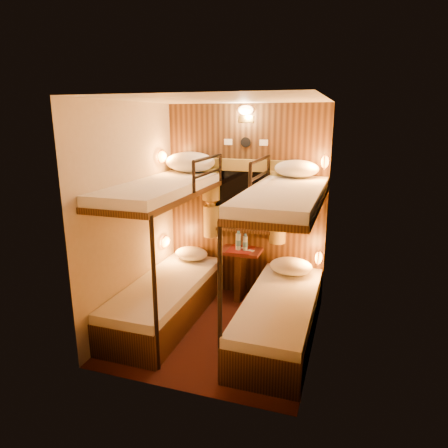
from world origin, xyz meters
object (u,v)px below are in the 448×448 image
(bunk_right, at_px, (281,288))
(bottle_left, at_px, (238,242))
(bunk_left, at_px, (166,273))
(table, at_px, (241,267))
(bottle_right, at_px, (245,243))

(bunk_right, distance_m, bottle_left, 1.03)
(bunk_right, height_order, bottle_left, bunk_right)
(bunk_left, relative_size, table, 2.90)
(bunk_right, height_order, table, bunk_right)
(bunk_left, height_order, bottle_right, bunk_left)
(bunk_right, distance_m, bottle_right, 0.98)
(table, relative_size, bottle_right, 3.10)
(table, height_order, bottle_right, bottle_right)
(bunk_left, height_order, bunk_right, same)
(bunk_left, distance_m, bottle_left, 1.00)
(table, xyz_separation_m, bottle_right, (0.06, -0.02, 0.33))
(bunk_left, xyz_separation_m, bunk_right, (1.30, 0.00, 0.00))
(bunk_left, bearing_deg, bottle_right, 47.20)
(bunk_right, bearing_deg, bottle_left, 131.48)
(bunk_left, xyz_separation_m, bottle_left, (0.62, 0.76, 0.20))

